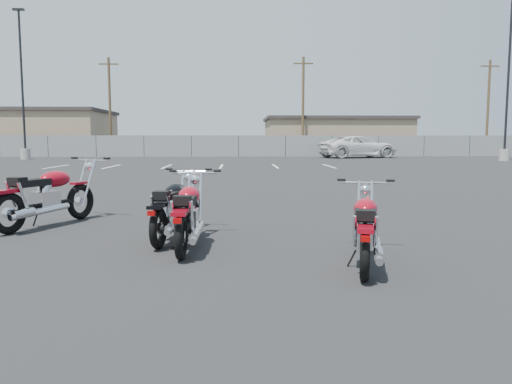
{
  "coord_description": "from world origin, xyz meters",
  "views": [
    {
      "loc": [
        -0.11,
        -7.61,
        1.53
      ],
      "look_at": [
        0.2,
        0.6,
        0.65
      ],
      "focal_mm": 35.0,
      "sensor_mm": 36.0,
      "label": 1
    }
  ],
  "objects_px": {
    "motorcycle_front_red": "(47,196)",
    "motorcycle_rear_red": "(366,229)",
    "motorcycle_third_red": "(189,215)",
    "white_van": "(358,141)",
    "motorcycle_second_black": "(173,209)"
  },
  "relations": [
    {
      "from": "motorcycle_third_red",
      "to": "motorcycle_front_red",
      "type": "bearing_deg",
      "value": 145.01
    },
    {
      "from": "motorcycle_second_black",
      "to": "motorcycle_rear_red",
      "type": "relative_size",
      "value": 1.05
    },
    {
      "from": "motorcycle_rear_red",
      "to": "white_van",
      "type": "bearing_deg",
      "value": 76.47
    },
    {
      "from": "motorcycle_front_red",
      "to": "motorcycle_third_red",
      "type": "bearing_deg",
      "value": -34.99
    },
    {
      "from": "motorcycle_front_red",
      "to": "white_van",
      "type": "distance_m",
      "value": 33.71
    },
    {
      "from": "motorcycle_third_red",
      "to": "motorcycle_rear_red",
      "type": "bearing_deg",
      "value": -26.01
    },
    {
      "from": "white_van",
      "to": "motorcycle_front_red",
      "type": "bearing_deg",
      "value": 140.92
    },
    {
      "from": "motorcycle_front_red",
      "to": "motorcycle_rear_red",
      "type": "distance_m",
      "value": 5.68
    },
    {
      "from": "motorcycle_second_black",
      "to": "motorcycle_third_red",
      "type": "bearing_deg",
      "value": -65.12
    },
    {
      "from": "motorcycle_second_black",
      "to": "white_van",
      "type": "xyz_separation_m",
      "value": [
        10.7,
        32.28,
        0.91
      ]
    },
    {
      "from": "motorcycle_second_black",
      "to": "motorcycle_rear_red",
      "type": "xyz_separation_m",
      "value": [
        2.52,
        -1.72,
        -0.02
      ]
    },
    {
      "from": "motorcycle_rear_red",
      "to": "white_van",
      "type": "distance_m",
      "value": 34.98
    },
    {
      "from": "motorcycle_rear_red",
      "to": "white_van",
      "type": "relative_size",
      "value": 0.28
    },
    {
      "from": "motorcycle_third_red",
      "to": "white_van",
      "type": "distance_m",
      "value": 34.53
    },
    {
      "from": "motorcycle_front_red",
      "to": "motorcycle_rear_red",
      "type": "relative_size",
      "value": 1.17
    }
  ]
}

